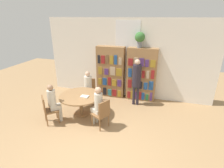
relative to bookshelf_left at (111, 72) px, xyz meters
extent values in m
plane|color=#9E7A51|center=(0.60, -3.21, -0.99)|extent=(16.00, 16.00, 0.00)
cube|color=silver|center=(0.60, 0.19, 0.51)|extent=(6.40, 0.06, 3.00)
cube|color=white|center=(0.60, 0.16, 1.36)|extent=(0.90, 0.01, 1.10)
cube|color=olive|center=(0.00, 0.00, 0.00)|extent=(1.08, 0.32, 1.99)
cube|color=maroon|center=(-0.40, -0.17, -0.81)|extent=(0.11, 0.02, 0.25)
cube|color=black|center=(-0.20, -0.17, -0.78)|extent=(0.13, 0.02, 0.31)
cube|color=#2D707A|center=(0.00, -0.17, -0.80)|extent=(0.14, 0.02, 0.27)
cube|color=maroon|center=(0.20, -0.17, -0.80)|extent=(0.17, 0.02, 0.28)
cube|color=olive|center=(0.40, -0.17, -0.81)|extent=(0.12, 0.02, 0.25)
cube|color=olive|center=(-0.39, -0.17, -0.38)|extent=(0.13, 0.02, 0.25)
cube|color=navy|center=(-0.20, -0.17, -0.36)|extent=(0.17, 0.02, 0.29)
cube|color=maroon|center=(0.00, -0.17, -0.33)|extent=(0.12, 0.02, 0.33)
cube|color=olive|center=(0.19, -0.17, -0.38)|extent=(0.17, 0.02, 0.25)
cube|color=#4C2D6B|center=(0.40, -0.17, -0.36)|extent=(0.15, 0.02, 0.27)
cube|color=olive|center=(-0.37, -0.17, 0.08)|extent=(0.15, 0.02, 0.29)
cube|color=#4C2D6B|center=(-0.12, -0.17, 0.05)|extent=(0.16, 0.02, 0.24)
cube|color=tan|center=(0.13, -0.17, 0.10)|extent=(0.20, 0.02, 0.33)
cube|color=olive|center=(0.38, -0.17, 0.08)|extent=(0.21, 0.02, 0.29)
cube|color=black|center=(-0.41, -0.17, 0.52)|extent=(0.10, 0.02, 0.31)
cube|color=maroon|center=(-0.25, -0.17, 0.52)|extent=(0.14, 0.02, 0.30)
cube|color=brown|center=(-0.08, -0.17, 0.54)|extent=(0.09, 0.02, 0.34)
cube|color=olive|center=(0.08, -0.17, 0.53)|extent=(0.13, 0.02, 0.32)
cube|color=navy|center=(0.24, -0.17, 0.54)|extent=(0.11, 0.02, 0.35)
cube|color=tan|center=(0.41, -0.17, 0.50)|extent=(0.11, 0.02, 0.26)
cube|color=olive|center=(1.20, 0.00, 0.00)|extent=(1.08, 0.32, 1.99)
cube|color=maroon|center=(0.79, -0.17, -0.80)|extent=(0.11, 0.02, 0.26)
cube|color=olive|center=(0.92, -0.17, -0.78)|extent=(0.12, 0.02, 0.30)
cube|color=#4C2D6B|center=(1.07, -0.17, -0.79)|extent=(0.10, 0.02, 0.28)
cube|color=maroon|center=(1.20, -0.17, -0.78)|extent=(0.12, 0.02, 0.31)
cube|color=navy|center=(1.33, -0.17, -0.79)|extent=(0.11, 0.02, 0.28)
cube|color=#236638|center=(1.48, -0.17, -0.81)|extent=(0.09, 0.02, 0.24)
cube|color=#4C2D6B|center=(1.63, -0.17, -0.77)|extent=(0.08, 0.02, 0.33)
cube|color=maroon|center=(0.80, -0.17, -0.34)|extent=(0.14, 0.02, 0.33)
cube|color=#236638|center=(1.00, -0.17, -0.35)|extent=(0.17, 0.02, 0.30)
cube|color=black|center=(1.20, -0.17, -0.35)|extent=(0.14, 0.02, 0.29)
cube|color=navy|center=(1.40, -0.17, -0.37)|extent=(0.14, 0.02, 0.27)
cube|color=navy|center=(1.59, -0.17, -0.33)|extent=(0.16, 0.02, 0.33)
cube|color=navy|center=(0.80, -0.17, 0.10)|extent=(0.13, 0.02, 0.33)
cube|color=#2D707A|center=(0.95, -0.17, 0.10)|extent=(0.09, 0.02, 0.34)
cube|color=navy|center=(1.12, -0.17, 0.08)|extent=(0.09, 0.02, 0.30)
cube|color=maroon|center=(1.29, -0.17, 0.07)|extent=(0.11, 0.02, 0.27)
cube|color=tan|center=(1.44, -0.17, 0.08)|extent=(0.10, 0.02, 0.29)
cube|color=maroon|center=(1.62, -0.17, 0.10)|extent=(0.12, 0.02, 0.33)
cube|color=maroon|center=(0.80, -0.17, 0.50)|extent=(0.17, 0.02, 0.26)
cube|color=tan|center=(1.00, -0.17, 0.52)|extent=(0.14, 0.02, 0.31)
cube|color=#4C2D6B|center=(1.20, -0.17, 0.52)|extent=(0.17, 0.02, 0.30)
cube|color=#4C2D6B|center=(1.39, -0.17, 0.50)|extent=(0.13, 0.02, 0.26)
cube|color=olive|center=(1.59, -0.17, 0.50)|extent=(0.17, 0.02, 0.26)
cylinder|color=slate|center=(1.06, 0.00, 1.11)|extent=(0.16, 0.16, 0.22)
sphere|color=#387033|center=(1.06, 0.00, 1.36)|extent=(0.35, 0.35, 0.35)
cylinder|color=olive|center=(-0.48, -1.72, -0.98)|extent=(0.44, 0.44, 0.03)
cylinder|color=olive|center=(-0.48, -1.72, -0.65)|extent=(0.12, 0.12, 0.63)
cylinder|color=olive|center=(-0.48, -1.72, -0.31)|extent=(1.34, 1.34, 0.04)
cube|color=brown|center=(-1.15, -2.36, -0.59)|extent=(0.57, 0.57, 0.04)
cube|color=brown|center=(-1.28, -2.49, -0.34)|extent=(0.30, 0.31, 0.45)
cylinder|color=brown|center=(-1.15, -2.12, -0.80)|extent=(0.04, 0.04, 0.38)
cylinder|color=brown|center=(-0.91, -2.37, -0.80)|extent=(0.04, 0.04, 0.38)
cylinder|color=brown|center=(-1.39, -2.36, -0.80)|extent=(0.04, 0.04, 0.38)
cylinder|color=brown|center=(-1.16, -2.60, -0.80)|extent=(0.04, 0.04, 0.38)
cube|color=brown|center=(-0.60, -0.80, -0.59)|extent=(0.45, 0.45, 0.04)
cube|color=brown|center=(-0.63, -0.62, -0.34)|extent=(0.40, 0.09, 0.45)
cylinder|color=brown|center=(-0.41, -0.94, -0.80)|extent=(0.04, 0.04, 0.38)
cylinder|color=brown|center=(-0.75, -0.99, -0.80)|extent=(0.04, 0.04, 0.38)
cylinder|color=brown|center=(-0.46, -0.60, -0.80)|extent=(0.04, 0.04, 0.38)
cylinder|color=brown|center=(-0.79, -0.65, -0.80)|extent=(0.04, 0.04, 0.38)
cube|color=brown|center=(0.34, -2.16, -0.59)|extent=(0.54, 0.54, 0.04)
cube|color=brown|center=(0.50, -2.25, -0.34)|extent=(0.22, 0.37, 0.45)
cylinder|color=brown|center=(0.11, -2.23, -0.80)|extent=(0.04, 0.04, 0.38)
cylinder|color=brown|center=(0.27, -1.93, -0.80)|extent=(0.04, 0.04, 0.38)
cylinder|color=brown|center=(0.41, -2.39, -0.80)|extent=(0.04, 0.04, 0.38)
cylinder|color=brown|center=(0.57, -2.09, -0.80)|extent=(0.04, 0.04, 0.38)
cube|color=beige|center=(-0.58, -0.93, -0.51)|extent=(0.31, 0.35, 0.12)
cylinder|color=beige|center=(-0.59, -0.86, -0.20)|extent=(0.27, 0.27, 0.50)
sphere|color=tan|center=(-0.59, -0.86, 0.14)|extent=(0.18, 0.18, 0.18)
cylinder|color=beige|center=(-0.50, -1.04, -0.78)|extent=(0.10, 0.10, 0.42)
cylinder|color=beige|center=(-0.64, -1.06, -0.78)|extent=(0.10, 0.10, 0.42)
cube|color=beige|center=(0.22, -2.10, -0.51)|extent=(0.39, 0.36, 0.12)
cylinder|color=beige|center=(0.29, -2.13, -0.20)|extent=(0.24, 0.24, 0.50)
sphere|color=tan|center=(0.29, -2.13, 0.15)|extent=(0.19, 0.19, 0.19)
cylinder|color=beige|center=(0.09, -2.10, -0.78)|extent=(0.10, 0.10, 0.42)
cylinder|color=beige|center=(0.15, -1.98, -0.78)|extent=(0.10, 0.10, 0.42)
cube|color=beige|center=(-1.05, -2.27, -0.51)|extent=(0.39, 0.39, 0.12)
cylinder|color=beige|center=(-1.11, -2.32, -0.20)|extent=(0.24, 0.24, 0.50)
sphere|color=#A37A5B|center=(-1.11, -2.32, 0.14)|extent=(0.17, 0.17, 0.17)
cylinder|color=beige|center=(-1.01, -2.14, -0.78)|extent=(0.10, 0.10, 0.42)
cylinder|color=beige|center=(-0.93, -2.24, -0.78)|extent=(0.10, 0.10, 0.42)
cylinder|color=#28232D|center=(1.03, -0.51, -0.63)|extent=(0.10, 0.10, 0.72)
cylinder|color=#28232D|center=(1.17, -0.51, -0.63)|extent=(0.10, 0.10, 0.72)
cylinder|color=#28232D|center=(1.10, -0.51, 0.12)|extent=(0.30, 0.30, 0.78)
sphere|color=#DBB293|center=(1.10, -0.51, 0.60)|extent=(0.19, 0.19, 0.19)
cylinder|color=#28232D|center=(1.19, -0.23, 0.31)|extent=(0.07, 0.30, 0.07)
cube|color=silver|center=(-0.30, -1.79, -0.28)|extent=(0.24, 0.18, 0.03)
camera|label=1|loc=(1.90, -6.24, 2.06)|focal=28.00mm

